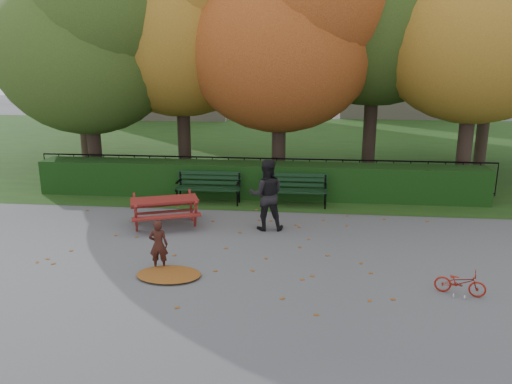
# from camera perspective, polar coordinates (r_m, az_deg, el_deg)

# --- Properties ---
(ground) EXTENTS (90.00, 90.00, 0.00)m
(ground) POSITION_cam_1_polar(r_m,az_deg,el_deg) (10.53, -2.38, -7.00)
(ground) COLOR slate
(ground) RESTS_ON ground
(grass_strip) EXTENTS (90.00, 90.00, 0.00)m
(grass_strip) POSITION_cam_1_polar(r_m,az_deg,el_deg) (24.02, 2.57, 5.48)
(grass_strip) COLOR #1F3915
(grass_strip) RESTS_ON ground
(building_left) EXTENTS (10.00, 7.00, 15.00)m
(building_left) POSITION_cam_1_polar(r_m,az_deg,el_deg) (37.34, -10.83, 20.13)
(building_left) COLOR tan
(building_left) RESTS_ON ground
(building_right) EXTENTS (9.00, 6.00, 12.00)m
(building_right) POSITION_cam_1_polar(r_m,az_deg,el_deg) (38.27, 16.76, 17.39)
(building_right) COLOR tan
(building_right) RESTS_ON ground
(hedge) EXTENTS (13.00, 0.90, 1.00)m
(hedge) POSITION_cam_1_polar(r_m,az_deg,el_deg) (14.64, 0.19, 1.37)
(hedge) COLOR black
(hedge) RESTS_ON ground
(iron_fence) EXTENTS (14.00, 0.04, 1.02)m
(iron_fence) POSITION_cam_1_polar(r_m,az_deg,el_deg) (15.40, 0.51, 2.19)
(iron_fence) COLOR black
(iron_fence) RESTS_ON ground
(tree_a) EXTENTS (5.88, 5.60, 7.48)m
(tree_a) POSITION_cam_1_polar(r_m,az_deg,el_deg) (16.64, -18.21, 16.23)
(tree_a) COLOR #2F211B
(tree_a) RESTS_ON ground
(tree_b) EXTENTS (6.72, 6.40, 8.79)m
(tree_b) POSITION_cam_1_polar(r_m,az_deg,el_deg) (16.93, -7.71, 19.77)
(tree_b) COLOR #2F211B
(tree_b) RESTS_ON ground
(tree_c) EXTENTS (6.30, 6.00, 8.00)m
(tree_c) POSITION_cam_1_polar(r_m,az_deg,el_deg) (15.66, 3.99, 18.15)
(tree_c) COLOR #2F211B
(tree_c) RESTS_ON ground
(tree_e) EXTENTS (6.09, 5.80, 8.16)m
(tree_e) POSITION_cam_1_polar(r_m,az_deg,el_deg) (16.27, 25.48, 17.61)
(tree_e) COLOR #2F211B
(tree_e) RESTS_ON ground
(tree_f) EXTENTS (6.93, 6.60, 9.19)m
(tree_f) POSITION_cam_1_polar(r_m,az_deg,el_deg) (20.84, -19.36, 18.96)
(tree_f) COLOR #2F211B
(tree_f) RESTS_ON ground
(tree_g) EXTENTS (6.30, 6.00, 8.55)m
(tree_g) POSITION_cam_1_polar(r_m,az_deg,el_deg) (20.64, 26.86, 17.39)
(tree_g) COLOR #2F211B
(tree_g) RESTS_ON ground
(bench_left) EXTENTS (1.80, 0.57, 0.88)m
(bench_left) POSITION_cam_1_polar(r_m,az_deg,el_deg) (14.06, -5.42, 0.81)
(bench_left) COLOR black
(bench_left) RESTS_ON ground
(bench_right) EXTENTS (1.80, 0.57, 0.88)m
(bench_right) POSITION_cam_1_polar(r_m,az_deg,el_deg) (13.79, 4.40, 0.56)
(bench_right) COLOR black
(bench_right) RESTS_ON ground
(picnic_table) EXTENTS (1.95, 1.77, 0.77)m
(picnic_table) POSITION_cam_1_polar(r_m,az_deg,el_deg) (12.24, -10.42, -1.46)
(picnic_table) COLOR maroon
(picnic_table) RESTS_ON ground
(leaf_pile) EXTENTS (1.43, 1.19, 0.08)m
(leaf_pile) POSITION_cam_1_polar(r_m,az_deg,el_deg) (9.57, -9.94, -9.26)
(leaf_pile) COLOR brown
(leaf_pile) RESTS_ON ground
(leaf_scatter) EXTENTS (9.00, 5.70, 0.01)m
(leaf_scatter) POSITION_cam_1_polar(r_m,az_deg,el_deg) (10.80, -2.14, -6.38)
(leaf_scatter) COLOR brown
(leaf_scatter) RESTS_ON ground
(child) EXTENTS (0.39, 0.28, 0.98)m
(child) POSITION_cam_1_polar(r_m,az_deg,el_deg) (9.77, -11.08, -5.96)
(child) COLOR #391812
(child) RESTS_ON ground
(adult) EXTENTS (0.89, 0.73, 1.69)m
(adult) POSITION_cam_1_polar(r_m,az_deg,el_deg) (11.72, 1.21, -0.32)
(adult) COLOR black
(adult) RESTS_ON ground
(bicycle) EXTENTS (0.89, 0.51, 0.44)m
(bicycle) POSITION_cam_1_polar(r_m,az_deg,el_deg) (9.38, 22.31, -9.54)
(bicycle) COLOR maroon
(bicycle) RESTS_ON ground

